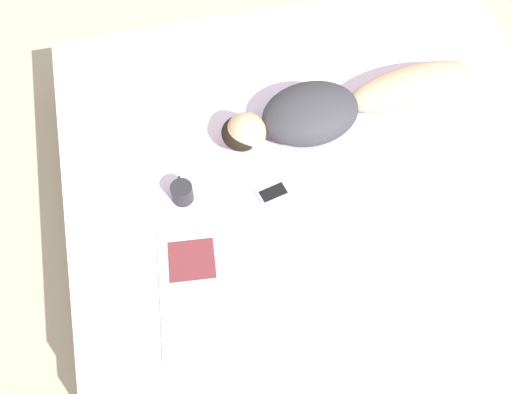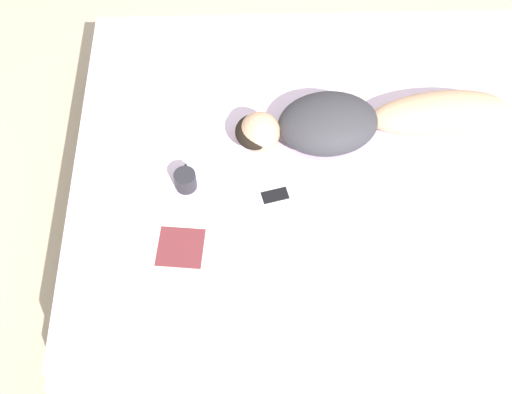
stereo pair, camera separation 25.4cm
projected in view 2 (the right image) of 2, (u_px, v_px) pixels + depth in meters
The scene contains 6 objects.
ground_plane at pixel (318, 210), 3.10m from camera, with size 12.00×12.00×0.00m, color #B7A88E.
bed at pixel (322, 187), 2.90m from camera, with size 1.92×2.34×0.47m.
person at pixel (358, 121), 2.70m from camera, with size 0.40×1.27×0.19m.
open_magazine at pixel (176, 278), 2.40m from camera, with size 0.58×0.33×0.01m.
coffee_mug at pixel (185, 180), 2.59m from camera, with size 0.13×0.09×0.09m.
cell_phone at pixel (275, 196), 2.60m from camera, with size 0.11×0.15×0.01m.
Camera 2 is at (-1.50, 0.36, 2.71)m, focal length 42.00 mm.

